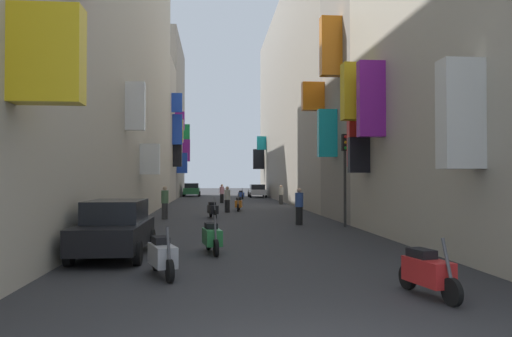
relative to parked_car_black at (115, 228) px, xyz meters
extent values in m
plane|color=#2D2D30|center=(3.92, 21.35, -0.80)|extent=(140.00, 140.00, 0.00)
cube|color=#BCB29E|center=(-4.08, 10.45, 9.25)|extent=(6.00, 38.20, 20.09)
cube|color=white|center=(-0.67, 7.71, 4.47)|extent=(0.83, 0.35, 2.08)
cube|color=yellow|center=(-0.42, -4.38, 3.69)|extent=(1.32, 0.55, 1.84)
cube|color=white|center=(-0.59, 12.10, 2.35)|extent=(0.99, 0.54, 1.59)
cube|color=#B2A899|center=(-4.08, 33.06, 5.71)|extent=(6.00, 7.04, 13.02)
cube|color=purple|center=(-0.61, 35.13, 7.00)|extent=(0.94, 0.49, 1.80)
cube|color=black|center=(-0.67, 32.82, 3.75)|extent=(0.83, 0.40, 2.65)
cube|color=yellow|center=(-0.60, 32.60, 5.76)|extent=(0.96, 0.62, 2.14)
cube|color=blue|center=(-0.63, 32.07, 5.85)|extent=(0.91, 0.43, 2.79)
cube|color=blue|center=(-0.61, 31.08, 8.18)|extent=(0.95, 0.36, 1.72)
cube|color=gray|center=(-4.08, 43.96, 8.13)|extent=(6.00, 14.76, 17.86)
cube|color=purple|center=(-0.62, 47.09, 4.76)|extent=(0.91, 0.36, 2.72)
cube|color=green|center=(-0.52, 41.92, 6.55)|extent=(1.13, 0.55, 1.66)
cube|color=blue|center=(-0.54, 37.69, 2.92)|extent=(1.09, 0.38, 2.10)
cube|color=black|center=(8.51, 5.40, 2.29)|extent=(0.82, 0.38, 1.42)
cube|color=white|center=(8.44, -2.91, 2.86)|extent=(0.95, 0.59, 2.55)
cube|color=red|center=(8.54, 5.76, 3.10)|extent=(0.75, 0.42, 2.54)
cube|color=purple|center=(8.44, 3.62, 4.25)|extent=(0.96, 0.45, 2.77)
cube|color=yellow|center=(8.32, 4.94, 4.75)|extent=(1.20, 0.65, 2.22)
cube|color=gray|center=(11.92, 11.23, 7.64)|extent=(6.00, 6.25, 16.87)
cube|color=orange|center=(8.30, 13.51, 5.98)|extent=(1.24, 0.54, 1.59)
cube|color=orange|center=(8.41, 9.68, 7.79)|extent=(1.02, 0.58, 2.89)
cube|color=#19B2BF|center=(8.44, 10.63, 3.64)|extent=(0.95, 0.45, 2.41)
cube|color=#9E9384|center=(11.92, 32.85, 8.76)|extent=(6.00, 36.99, 19.12)
cube|color=black|center=(8.25, 46.83, 3.69)|extent=(1.33, 0.44, 2.44)
cube|color=#19B2BF|center=(8.37, 44.22, 5.51)|extent=(1.09, 0.43, 1.58)
cube|color=black|center=(0.00, -0.06, -0.18)|extent=(1.66, 4.19, 0.65)
cube|color=black|center=(0.00, 0.15, 0.45)|extent=(1.46, 2.35, 0.60)
cylinder|color=black|center=(0.83, -1.45, -0.50)|extent=(0.18, 0.60, 0.60)
cylinder|color=black|center=(-0.83, -1.45, -0.50)|extent=(0.18, 0.60, 0.60)
cylinder|color=black|center=(0.83, 1.32, -0.50)|extent=(0.18, 0.60, 0.60)
cylinder|color=black|center=(-0.83, 1.32, -0.50)|extent=(0.18, 0.60, 0.60)
cube|color=white|center=(7.61, 41.51, -0.20)|extent=(1.73, 4.20, 0.59)
cube|color=black|center=(7.61, 41.30, 0.37)|extent=(1.52, 2.35, 0.55)
cylinder|color=black|center=(6.74, 42.90, -0.50)|extent=(0.18, 0.60, 0.60)
cylinder|color=black|center=(8.47, 42.90, -0.50)|extent=(0.18, 0.60, 0.60)
cylinder|color=black|center=(6.74, 40.13, -0.50)|extent=(0.18, 0.60, 0.60)
cylinder|color=black|center=(8.47, 40.13, -0.50)|extent=(0.18, 0.60, 0.60)
cube|color=#236638|center=(0.16, 44.57, -0.15)|extent=(1.79, 4.04, 0.70)
cube|color=black|center=(0.16, 44.77, 0.47)|extent=(1.58, 2.26, 0.55)
cylinder|color=black|center=(1.05, 43.24, -0.50)|extent=(0.18, 0.60, 0.60)
cylinder|color=black|center=(-0.74, 43.24, -0.50)|extent=(0.18, 0.60, 0.60)
cylinder|color=black|center=(1.05, 45.90, -0.50)|extent=(0.18, 0.60, 0.60)
cylinder|color=black|center=(-0.74, 45.90, -0.50)|extent=(0.18, 0.60, 0.60)
cube|color=#287F3D|center=(2.67, 0.43, -0.33)|extent=(0.61, 1.19, 0.45)
cube|color=black|center=(2.63, 0.64, -0.03)|extent=(0.40, 0.60, 0.16)
cylinder|color=#4C4C51|center=(2.75, -0.13, -0.01)|extent=(0.10, 0.28, 0.68)
cylinder|color=black|center=(2.77, -0.27, -0.56)|extent=(0.17, 0.49, 0.48)
cylinder|color=black|center=(2.56, 1.13, -0.56)|extent=(0.17, 0.49, 0.48)
cube|color=#2D4CAD|center=(5.57, 36.98, -0.33)|extent=(0.57, 1.21, 0.45)
cube|color=black|center=(5.55, 37.20, -0.03)|extent=(0.38, 0.59, 0.16)
cylinder|color=#4C4C51|center=(5.63, 36.40, -0.01)|extent=(0.09, 0.28, 0.68)
cylinder|color=black|center=(5.65, 36.25, -0.56)|extent=(0.15, 0.49, 0.48)
cylinder|color=black|center=(5.49, 37.71, -0.56)|extent=(0.15, 0.49, 0.48)
cube|color=red|center=(6.60, -5.22, -0.33)|extent=(0.63, 1.13, 0.45)
cube|color=black|center=(6.56, -5.03, -0.03)|extent=(0.42, 0.61, 0.16)
cylinder|color=#4C4C51|center=(6.70, -5.75, -0.01)|extent=(0.11, 0.28, 0.68)
cylinder|color=black|center=(6.73, -5.88, -0.56)|extent=(0.19, 0.49, 0.48)
cylinder|color=black|center=(6.48, -4.57, -0.56)|extent=(0.19, 0.49, 0.48)
cube|color=black|center=(2.67, 12.99, -0.33)|extent=(0.62, 1.10, 0.45)
cube|color=black|center=(2.64, 13.18, -0.03)|extent=(0.41, 0.61, 0.16)
cylinder|color=#4C4C51|center=(2.76, 12.48, -0.01)|extent=(0.11, 0.28, 0.68)
cylinder|color=black|center=(2.79, 12.35, -0.56)|extent=(0.18, 0.49, 0.48)
cylinder|color=black|center=(2.56, 13.62, -0.56)|extent=(0.18, 0.49, 0.48)
cube|color=#ADADB2|center=(1.58, -2.87, -0.33)|extent=(0.78, 1.25, 0.45)
cube|color=black|center=(1.51, -2.66, -0.03)|extent=(0.47, 0.63, 0.16)
cylinder|color=#4C4C51|center=(1.76, -3.43, -0.01)|extent=(0.14, 0.28, 0.68)
cylinder|color=black|center=(1.80, -3.57, -0.56)|extent=(0.24, 0.49, 0.48)
cylinder|color=black|center=(1.36, -2.17, -0.56)|extent=(0.24, 0.49, 0.48)
cube|color=orange|center=(4.37, 18.77, -0.33)|extent=(0.56, 1.21, 0.45)
cube|color=black|center=(4.39, 18.99, -0.03)|extent=(0.38, 0.59, 0.16)
cylinder|color=#4C4C51|center=(4.30, 18.19, -0.01)|extent=(0.09, 0.28, 0.68)
cylinder|color=black|center=(4.29, 18.04, -0.56)|extent=(0.15, 0.49, 0.48)
cylinder|color=black|center=(4.44, 19.50, -0.56)|extent=(0.15, 0.49, 0.48)
cylinder|color=#303030|center=(0.15, 12.41, -0.38)|extent=(0.42, 0.42, 0.84)
cylinder|color=#4C724C|center=(0.15, 12.41, 0.38)|extent=(0.50, 0.50, 0.67)
sphere|color=tan|center=(0.15, 12.41, 0.83)|extent=(0.23, 0.23, 0.23)
cylinder|color=black|center=(3.57, 17.23, -0.40)|extent=(0.45, 0.45, 0.80)
cylinder|color=#B2AD9E|center=(3.57, 17.23, 0.31)|extent=(0.53, 0.53, 0.63)
sphere|color=tan|center=(3.57, 17.23, 0.73)|extent=(0.22, 0.22, 0.22)
cylinder|color=#373737|center=(8.24, 26.39, -0.41)|extent=(0.43, 0.43, 0.78)
cylinder|color=#B2AD9E|center=(8.24, 26.39, 0.29)|extent=(0.52, 0.52, 0.62)
sphere|color=tan|center=(8.24, 26.39, 0.70)|extent=(0.21, 0.21, 0.21)
cylinder|color=black|center=(6.66, 8.72, -0.39)|extent=(0.37, 0.37, 0.83)
cylinder|color=#335199|center=(6.66, 8.72, 0.36)|extent=(0.44, 0.44, 0.66)
sphere|color=tan|center=(6.66, 8.72, 0.80)|extent=(0.22, 0.22, 0.22)
cylinder|color=black|center=(3.43, 29.00, -0.41)|extent=(0.44, 0.44, 0.79)
cylinder|color=pink|center=(3.43, 29.00, 0.30)|extent=(0.52, 0.52, 0.62)
sphere|color=tan|center=(3.43, 29.00, 0.72)|extent=(0.21, 0.21, 0.21)
cylinder|color=#2D2D2D|center=(8.54, 7.65, 0.89)|extent=(0.12, 0.12, 3.38)
cube|color=black|center=(8.54, 7.65, 2.95)|extent=(0.26, 0.26, 0.75)
sphere|color=red|center=(8.54, 7.51, 3.20)|extent=(0.14, 0.14, 0.14)
sphere|color=orange|center=(8.54, 7.51, 2.95)|extent=(0.14, 0.14, 0.14)
sphere|color=green|center=(8.54, 7.51, 2.70)|extent=(0.14, 0.14, 0.14)
camera|label=1|loc=(2.70, -13.96, 1.37)|focal=34.73mm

